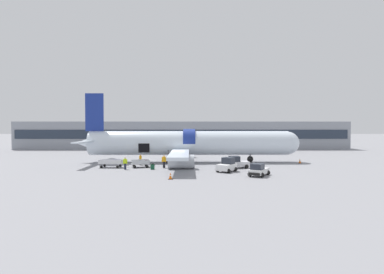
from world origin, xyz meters
TOP-DOWN VIEW (x-y plane):
  - ground_plane at (0.00, 0.00)m, footprint 500.00×500.00m
  - terminal_strip at (0.00, 39.48)m, footprint 86.21×13.20m
  - airplane at (1.49, 5.12)m, footprint 35.80×30.39m
  - baggage_tug_lead at (6.72, -5.46)m, footprint 2.86×3.18m
  - baggage_tug_mid at (9.91, -8.88)m, footprint 2.92×3.52m
  - baggage_tug_rear at (8.50, -2.01)m, footprint 3.19×2.38m
  - baggage_cart_loading at (-4.72, -1.15)m, footprint 3.43×2.26m
  - baggage_cart_queued at (-8.82, -1.46)m, footprint 4.15×1.87m
  - ground_crew_loader_a at (-5.28, 1.25)m, footprint 0.46×0.57m
  - ground_crew_loader_b at (-6.54, -3.35)m, footprint 0.57×0.49m
  - ground_crew_driver at (-1.52, -1.92)m, footprint 0.63×0.45m
  - suitcase_on_tarmac_upright at (-2.90, -3.49)m, footprint 0.53×0.39m
  - safety_cone_nose at (19.22, 3.45)m, footprint 0.53×0.53m
  - safety_cone_engine_left at (-0.05, -11.04)m, footprint 0.51×0.51m

SIDE VIEW (x-z plane):
  - ground_plane at x=0.00m, z-range 0.00..0.00m
  - safety_cone_nose at x=19.22m, z-range -0.02..0.70m
  - suitcase_on_tarmac_upright at x=-2.90m, z-range -0.05..0.75m
  - safety_cone_engine_left at x=-0.05m, z-range -0.02..0.73m
  - baggage_cart_loading at x=-4.72m, z-range -0.01..1.03m
  - baggage_cart_queued at x=-8.82m, z-range 0.02..1.15m
  - baggage_tug_mid at x=9.91m, z-range -0.09..1.37m
  - baggage_tug_rear at x=8.50m, z-range -0.11..1.53m
  - baggage_tug_lead at x=6.72m, z-range -0.13..1.63m
  - ground_crew_loader_a at x=-5.28m, z-range 0.04..1.67m
  - ground_crew_loader_b at x=-6.54m, z-range 0.04..1.69m
  - ground_crew_driver at x=-1.52m, z-range 0.05..1.86m
  - airplane at x=1.49m, z-range -2.52..8.53m
  - terminal_strip at x=0.00m, z-range 0.00..7.19m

